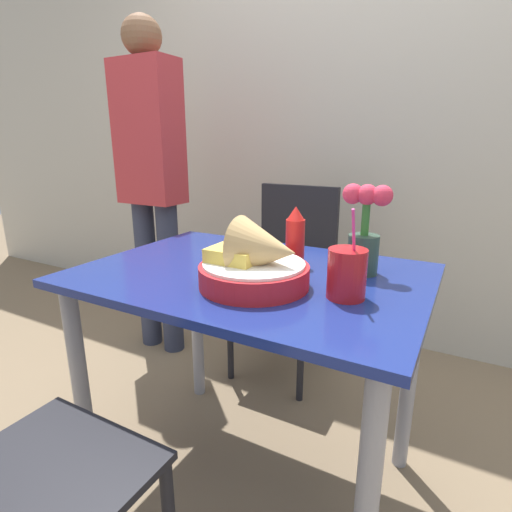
# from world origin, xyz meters

# --- Properties ---
(ground_plane) EXTENTS (12.00, 12.00, 0.00)m
(ground_plane) POSITION_xyz_m (0.00, 0.00, 0.00)
(ground_plane) COLOR #7A664C
(wall_window) EXTENTS (7.00, 0.06, 2.60)m
(wall_window) POSITION_xyz_m (0.00, 1.25, 1.30)
(wall_window) COLOR #B7B2A3
(wall_window) RESTS_ON ground_plane
(dining_table) EXTENTS (1.00, 0.71, 0.74)m
(dining_table) POSITION_xyz_m (0.00, 0.00, 0.62)
(dining_table) COLOR navy
(dining_table) RESTS_ON ground_plane
(chair_far_window) EXTENTS (0.40, 0.40, 0.91)m
(chair_far_window) POSITION_xyz_m (-0.20, 0.74, 0.54)
(chair_far_window) COLOR black
(chair_far_window) RESTS_ON ground_plane
(food_basket) EXTENTS (0.29, 0.29, 0.19)m
(food_basket) POSITION_xyz_m (0.08, -0.11, 0.80)
(food_basket) COLOR red
(food_basket) RESTS_ON dining_table
(ketchup_bottle) EXTENTS (0.06, 0.06, 0.18)m
(ketchup_bottle) POSITION_xyz_m (0.09, 0.12, 0.83)
(ketchup_bottle) COLOR red
(ketchup_bottle) RESTS_ON dining_table
(drink_cup) EXTENTS (0.09, 0.09, 0.23)m
(drink_cup) POSITION_xyz_m (0.31, -0.07, 0.80)
(drink_cup) COLOR red
(drink_cup) RESTS_ON dining_table
(flower_vase) EXTENTS (0.14, 0.09, 0.26)m
(flower_vase) POSITION_xyz_m (0.29, 0.14, 0.87)
(flower_vase) COLOR #2D4738
(flower_vase) RESTS_ON dining_table
(person_standing) EXTENTS (0.32, 0.19, 1.67)m
(person_standing) POSITION_xyz_m (-0.89, 0.56, 0.97)
(person_standing) COLOR #2D3347
(person_standing) RESTS_ON ground_plane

